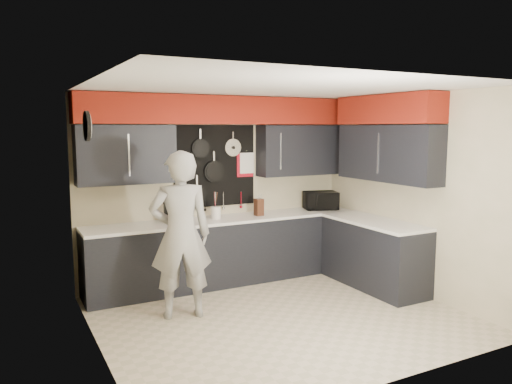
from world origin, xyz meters
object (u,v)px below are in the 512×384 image
knife_block (259,207)px  coffee_maker (171,211)px  utensil_crock (216,213)px  person (181,235)px  microwave (321,201)px

knife_block → coffee_maker: coffee_maker is taller
utensil_crock → person: bearing=-131.8°
knife_block → utensil_crock: size_ratio=1.42×
knife_block → coffee_maker: size_ratio=0.80×
coffee_maker → person: bearing=-107.5°
microwave → knife_block: 1.09m
person → microwave: bearing=-147.5°
coffee_maker → person: person is taller
knife_block → person: 1.72m
coffee_maker → microwave: bearing=-6.1°
knife_block → utensil_crock: (-0.64, 0.05, -0.04)m
knife_block → microwave: bearing=-1.8°
knife_block → utensil_crock: bearing=171.9°
coffee_maker → person: (-0.20, -0.94, -0.12)m
utensil_crock → coffee_maker: size_ratio=0.56×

